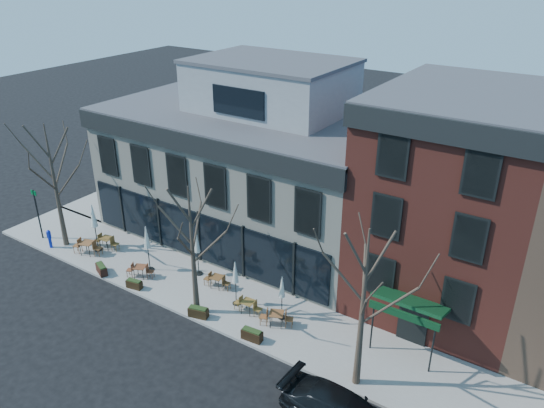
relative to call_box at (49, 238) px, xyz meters
The scene contains 25 objects.
ground 9.85m from the call_box, 23.87° to the left, with size 120.00×120.00×0.00m, color black.
sidewalk_front 12.38m from the call_box, ahead, with size 33.50×4.70×0.15m, color gray.
sidewalk_side 10.25m from the call_box, 102.85° to the left, with size 4.50×12.00×0.15m, color gray.
corner_building 13.38m from the call_box, 44.97° to the left, with size 18.39×10.39×11.10m.
red_brick_building 24.21m from the call_box, 22.17° to the left, with size 8.20×11.78×11.18m.
tree_corner 3.56m from the call_box, 57.55° to the left, with size 3.93×3.98×7.92m.
tree_mid 12.35m from the call_box, ahead, with size 3.50×3.55×7.04m.
tree_right 21.23m from the call_box, ahead, with size 3.72×3.77×7.48m.
sign_pole 2.04m from the call_box, 162.83° to the left, with size 0.50×0.10×3.40m.
call_box is the anchor object (origin of this frame).
cafe_set_0 2.72m from the call_box, 16.47° to the left, with size 1.93×1.05×0.99m.
cafe_set_1 3.58m from the call_box, 31.55° to the left, with size 1.79×0.81×0.92m.
cafe_set_2 7.23m from the call_box, ahead, with size 1.63×1.04×0.85m.
cafe_set_3 11.72m from the call_box, 11.54° to the left, with size 1.64×0.73×0.84m.
cafe_set_4 14.31m from the call_box, ahead, with size 1.61×0.68×0.84m.
cafe_set_5 16.07m from the call_box, ahead, with size 1.72×1.10×0.90m.
umbrella_0 3.44m from the call_box, 27.96° to the left, with size 0.50×0.50×3.13m.
umbrella_1 7.37m from the call_box, 12.62° to the left, with size 0.46×0.46×2.85m.
umbrella_2 10.23m from the call_box, 16.06° to the left, with size 0.45×0.45×2.81m.
umbrella_3 13.44m from the call_box, ahead, with size 0.41×0.41×2.59m.
umbrella_4 16.08m from the call_box, ahead, with size 0.40×0.40×2.48m.
planter_0 5.05m from the call_box, ahead, with size 1.08×0.76×0.56m.
planter_1 7.73m from the call_box, ahead, with size 0.95×0.52×0.50m.
planter_2 12.35m from the call_box, ahead, with size 1.08×0.65×0.57m.
planter_3 15.64m from the call_box, ahead, with size 1.06×0.50×0.58m.
Camera 1 is at (18.59, -20.35, 16.86)m, focal length 35.00 mm.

